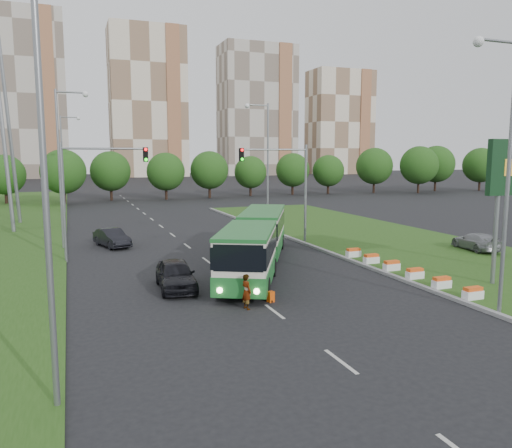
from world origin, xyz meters
name	(u,v)px	position (x,y,z in m)	size (l,w,h in m)	color
ground	(282,277)	(0.00, 0.00, 0.00)	(360.00, 360.00, 0.00)	black
grass_median	(387,241)	(13.00, 8.00, 0.07)	(14.00, 60.00, 0.15)	#254B15
median_kerb	(312,246)	(6.05, 8.00, 0.09)	(0.30, 60.00, 0.18)	gray
lane_markings	(168,232)	(-3.00, 20.00, 0.00)	(0.20, 100.00, 0.01)	#B4B4AD
flower_planters	(403,269)	(6.70, -2.50, 0.45)	(1.10, 11.50, 0.60)	white
traffic_mast_median	(287,178)	(4.78, 10.00, 5.35)	(5.76, 0.32, 8.00)	gray
traffic_mast_left	(88,182)	(-10.38, 9.00, 5.35)	(5.76, 0.32, 8.00)	gray
street_lamps	(192,171)	(-3.00, 10.00, 6.00)	(36.00, 60.00, 12.00)	gray
tree_line	(206,172)	(10.00, 55.00, 4.50)	(120.00, 8.00, 9.00)	#184612
apartment_tower_cwest	(19,95)	(-25.00, 150.00, 26.00)	(28.00, 15.00, 52.00)	beige
apartment_tower_ceast	(148,103)	(15.00, 150.00, 25.00)	(25.00, 15.00, 50.00)	beige
apartment_tower_east	(257,111)	(55.00, 150.00, 23.50)	(27.00, 15.00, 47.00)	beige
midrise_east	(340,123)	(90.00, 150.00, 20.00)	(24.00, 14.00, 40.00)	beige
articulated_bus	(251,241)	(-0.85, 3.03, 1.73)	(2.67, 17.15, 2.82)	silver
car_left_near	(176,275)	(-6.46, -0.51, 0.79)	(1.87, 4.66, 1.59)	black
car_left_far	(112,238)	(-8.63, 13.74, 0.71)	(1.51, 4.34, 1.43)	black
car_median	(476,241)	(16.63, 2.02, 0.79)	(1.80, 4.43, 1.29)	gray
pedestrian	(247,292)	(-4.07, -5.18, 0.84)	(0.61, 0.40, 1.68)	gray
shopping_trolley	(271,297)	(-2.60, -4.54, 0.26)	(0.31, 0.33, 0.53)	#E54E0C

